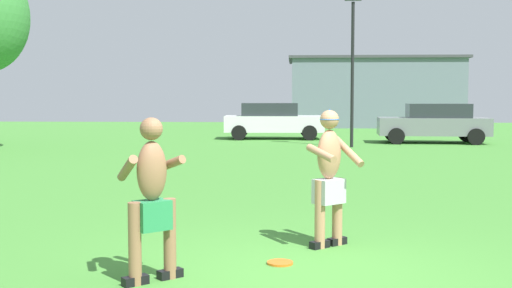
% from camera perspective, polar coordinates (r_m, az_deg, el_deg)
% --- Properties ---
extents(ground_plane, '(80.00, 80.00, 0.00)m').
position_cam_1_polar(ground_plane, '(6.93, 4.80, -11.41)').
color(ground_plane, '#428433').
extents(player_with_cap, '(0.72, 0.84, 1.71)m').
position_cam_1_polar(player_with_cap, '(8.01, 6.51, -2.43)').
color(player_with_cap, black).
rests_on(player_with_cap, ground_plane).
extents(player_in_green, '(0.74, 0.77, 1.66)m').
position_cam_1_polar(player_in_green, '(6.55, -9.21, -4.58)').
color(player_in_green, black).
rests_on(player_in_green, ground_plane).
extents(frisbee, '(0.29, 0.29, 0.03)m').
position_cam_1_polar(frisbee, '(7.31, 2.14, -10.45)').
color(frisbee, orange).
rests_on(frisbee, ground_plane).
extents(car_gray_near_post, '(4.40, 2.24, 1.58)m').
position_cam_1_polar(car_gray_near_post, '(26.77, 15.48, 1.85)').
color(car_gray_near_post, slate).
rests_on(car_gray_near_post, ground_plane).
extents(car_white_mid_lot, '(4.36, 2.14, 1.58)m').
position_cam_1_polar(car_white_mid_lot, '(28.29, 1.51, 2.12)').
color(car_white_mid_lot, white).
rests_on(car_white_mid_lot, ground_plane).
extents(lamp_post, '(0.60, 0.24, 5.54)m').
position_cam_1_polar(lamp_post, '(23.97, 8.54, 7.88)').
color(lamp_post, black).
rests_on(lamp_post, ground_plane).
extents(outbuilding_behind_lot, '(10.54, 7.07, 4.26)m').
position_cam_1_polar(outbuilding_behind_lot, '(41.54, 10.25, 4.54)').
color(outbuilding_behind_lot, slate).
rests_on(outbuilding_behind_lot, ground_plane).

